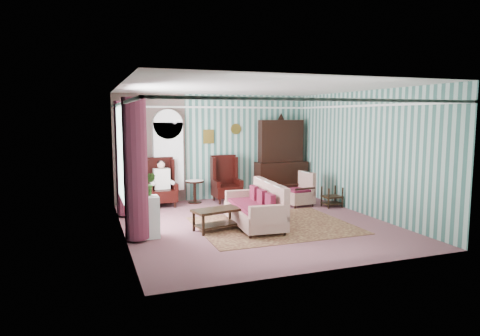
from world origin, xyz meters
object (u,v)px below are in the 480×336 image
object	(u,v)px
wingback_right	(227,179)
round_side_table	(195,192)
seated_woman	(162,184)
dresser_hutch	(281,156)
coffee_table	(217,220)
sofa	(254,202)
wingback_left	(162,182)
nest_table	(332,197)
bookcase	(168,161)
floral_armchair	(298,188)
plant_stand	(144,217)

from	to	relation	value
wingback_right	round_side_table	xyz separation A→B (m)	(-0.85, 0.15, -0.33)
seated_woman	wingback_right	bearing A→B (deg)	0.00
dresser_hutch	coffee_table	distance (m)	4.22
dresser_hutch	sofa	size ratio (longest dim) A/B	1.25
wingback_right	round_side_table	bearing A→B (deg)	169.99
dresser_hutch	sofa	distance (m)	3.63
wingback_left	coffee_table	world-z (taller)	wingback_left
seated_woman	round_side_table	size ratio (longest dim) A/B	1.97
wingback_right	sofa	world-z (taller)	wingback_right
dresser_hutch	sofa	xyz separation A→B (m)	(-2.02, -2.95, -0.66)
seated_woman	nest_table	bearing A→B (deg)	-20.85
bookcase	seated_woman	world-z (taller)	bookcase
wingback_right	seated_woman	size ratio (longest dim) A/B	1.06
sofa	floral_armchair	xyz separation A→B (m)	(1.84, 1.55, -0.06)
wingback_left	wingback_right	size ratio (longest dim) A/B	1.00
round_side_table	plant_stand	size ratio (longest dim) A/B	0.75
floral_armchair	coffee_table	bearing A→B (deg)	113.51
nest_table	floral_armchair	bearing A→B (deg)	150.32
sofa	coffee_table	distance (m)	0.87
sofa	wingback_left	bearing A→B (deg)	32.47
dresser_hutch	nest_table	xyz separation A→B (m)	(0.57, -1.82, -0.91)
sofa	seated_woman	bearing A→B (deg)	32.47
bookcase	nest_table	xyz separation A→B (m)	(3.82, -1.94, -0.85)
bookcase	dresser_hutch	world-z (taller)	dresser_hutch
wingback_left	nest_table	bearing A→B (deg)	-20.85
dresser_hutch	round_side_table	size ratio (longest dim) A/B	3.93
wingback_right	coffee_table	bearing A→B (deg)	-111.97
plant_stand	coffee_table	distance (m)	1.47
bookcase	wingback_right	world-z (taller)	bookcase
round_side_table	nest_table	xyz separation A→B (m)	(3.17, -1.70, -0.03)
bookcase	wingback_right	xyz separation A→B (m)	(1.50, -0.39, -0.50)
wingback_right	floral_armchair	world-z (taller)	wingback_right
bookcase	nest_table	distance (m)	4.37
wingback_left	floral_armchair	world-z (taller)	wingback_left
bookcase	seated_woman	bearing A→B (deg)	-122.66
round_side_table	wingback_right	bearing A→B (deg)	-10.01
plant_stand	bookcase	bearing A→B (deg)	71.51
round_side_table	floral_armchair	world-z (taller)	floral_armchair
round_side_table	wingback_left	bearing A→B (deg)	-170.54
plant_stand	sofa	distance (m)	2.29
round_side_table	floral_armchair	bearing A→B (deg)	-27.74
seated_woman	coffee_table	xyz separation A→B (m)	(0.66, -2.70, -0.37)
coffee_table	bookcase	bearing A→B (deg)	97.58
plant_stand	coffee_table	bearing A→B (deg)	2.01
wingback_left	sofa	world-z (taller)	wingback_left
plant_stand	seated_woman	bearing A→B (deg)	73.78
wingback_left	plant_stand	world-z (taller)	wingback_left
wingback_left	seated_woman	distance (m)	0.04
bookcase	dresser_hutch	bearing A→B (deg)	-2.11
round_side_table	plant_stand	world-z (taller)	plant_stand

